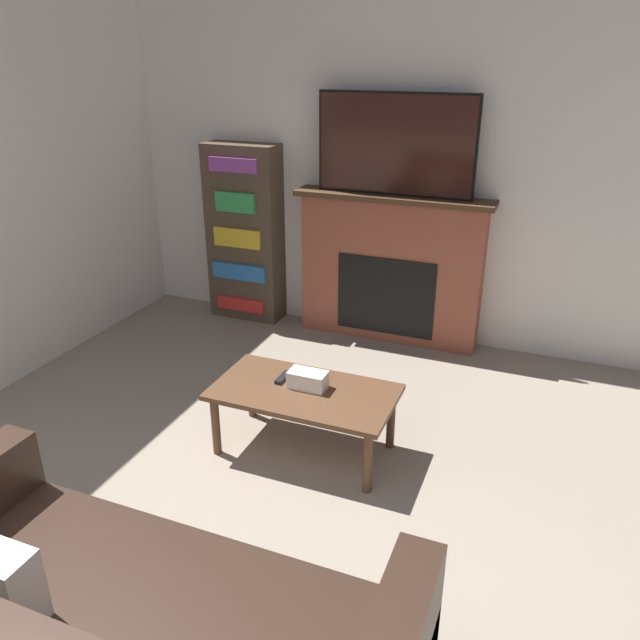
# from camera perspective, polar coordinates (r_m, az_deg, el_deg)

# --- Properties ---
(wall_back) EXTENTS (5.51, 0.06, 2.70)m
(wall_back) POSITION_cam_1_polar(r_m,az_deg,el_deg) (4.94, 7.26, 13.55)
(wall_back) COLOR silver
(wall_back) RESTS_ON ground_plane
(fireplace) EXTENTS (1.54, 0.28, 1.18)m
(fireplace) POSITION_cam_1_polar(r_m,az_deg,el_deg) (5.00, 6.44, 4.73)
(fireplace) COLOR brown
(fireplace) RESTS_ON ground_plane
(tv) EXTENTS (1.19, 0.03, 0.74)m
(tv) POSITION_cam_1_polar(r_m,az_deg,el_deg) (4.76, 6.91, 15.63)
(tv) COLOR black
(tv) RESTS_ON fireplace
(coffee_table) EXTENTS (1.05, 0.56, 0.41)m
(coffee_table) POSITION_cam_1_polar(r_m,az_deg,el_deg) (3.61, -1.49, -7.10)
(coffee_table) COLOR brown
(coffee_table) RESTS_ON ground_plane
(tissue_box) EXTENTS (0.22, 0.12, 0.10)m
(tissue_box) POSITION_cam_1_polar(r_m,az_deg,el_deg) (3.58, -1.13, -5.47)
(tissue_box) COLOR white
(tissue_box) RESTS_ON coffee_table
(remote_control) EXTENTS (0.04, 0.15, 0.02)m
(remote_control) POSITION_cam_1_polar(r_m,az_deg,el_deg) (3.69, -3.42, -5.26)
(remote_control) COLOR black
(remote_control) RESTS_ON coffee_table
(bookshelf) EXTENTS (0.63, 0.29, 1.49)m
(bookshelf) POSITION_cam_1_polar(r_m,az_deg,el_deg) (5.40, -6.89, 7.83)
(bookshelf) COLOR #4C3D2D
(bookshelf) RESTS_ON ground_plane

